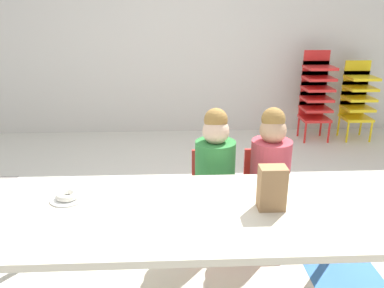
% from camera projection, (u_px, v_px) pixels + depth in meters
% --- Properties ---
extents(ground_plane, '(6.29, 5.01, 0.02)m').
position_uv_depth(ground_plane, '(192.00, 241.00, 2.65)').
color(ground_plane, silver).
extents(back_wall, '(6.29, 0.10, 2.44)m').
position_uv_depth(back_wall, '(182.00, 32.00, 4.59)').
color(back_wall, beige).
rests_on(back_wall, ground_plane).
extents(craft_table, '(2.07, 0.80, 0.58)m').
position_uv_depth(craft_table, '(176.00, 217.00, 1.89)').
color(craft_table, beige).
rests_on(craft_table, ground_plane).
extents(seated_child_near_camera, '(0.32, 0.32, 0.92)m').
position_uv_depth(seated_child_near_camera, '(215.00, 164.00, 2.49)').
color(seated_child_near_camera, red).
rests_on(seated_child_near_camera, ground_plane).
extents(seated_child_middle_seat, '(0.32, 0.31, 0.92)m').
position_uv_depth(seated_child_middle_seat, '(270.00, 163.00, 2.50)').
color(seated_child_middle_seat, red).
rests_on(seated_child_middle_seat, ground_plane).
extents(kid_chair_red_stack, '(0.32, 0.30, 1.04)m').
position_uv_depth(kid_chair_red_stack, '(316.00, 91.00, 4.49)').
color(kid_chair_red_stack, red).
rests_on(kid_chair_red_stack, ground_plane).
extents(kid_chair_yellow_stack, '(0.32, 0.30, 0.92)m').
position_uv_depth(kid_chair_yellow_stack, '(357.00, 96.00, 4.53)').
color(kid_chair_yellow_stack, yellow).
rests_on(kid_chair_yellow_stack, ground_plane).
extents(paper_bag_brown, '(0.13, 0.09, 0.22)m').
position_uv_depth(paper_bag_brown, '(272.00, 188.00, 1.85)').
color(paper_bag_brown, '#9E754C').
rests_on(paper_bag_brown, craft_table).
extents(paper_plate_near_edge, '(0.18, 0.18, 0.01)m').
position_uv_depth(paper_plate_near_edge, '(68.00, 199.00, 1.97)').
color(paper_plate_near_edge, white).
rests_on(paper_plate_near_edge, craft_table).
extents(donut_powdered_on_plate, '(0.12, 0.12, 0.03)m').
position_uv_depth(donut_powdered_on_plate, '(67.00, 195.00, 1.97)').
color(donut_powdered_on_plate, white).
rests_on(donut_powdered_on_plate, craft_table).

